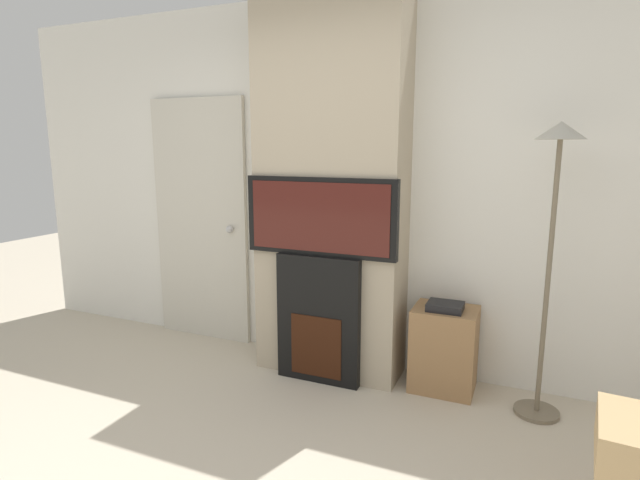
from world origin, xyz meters
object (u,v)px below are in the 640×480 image
at_px(television, 320,217).
at_px(floor_lamp, 555,202).
at_px(fireplace, 320,319).
at_px(media_stand, 444,348).

xyz_separation_m(television, floor_lamp, (1.42, 0.10, 0.15)).
bearing_deg(television, floor_lamp, 3.97).
distance_m(fireplace, floor_lamp, 1.67).
height_order(fireplace, media_stand, fireplace).
height_order(television, floor_lamp, floor_lamp).
distance_m(fireplace, television, 0.72).
bearing_deg(television, media_stand, 13.91).
bearing_deg(television, fireplace, 90.00).
distance_m(television, floor_lamp, 1.44).
relative_size(television, media_stand, 1.73).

